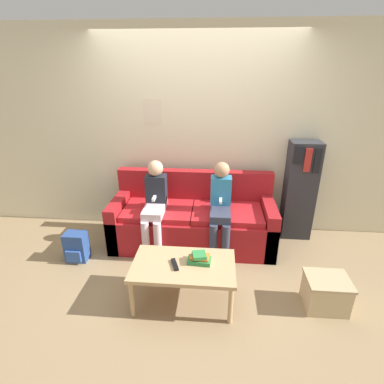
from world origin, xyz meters
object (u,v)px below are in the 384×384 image
Objects in this scene: couch at (193,221)px; tv_remote at (175,264)px; person_left at (155,202)px; storage_box at (326,293)px; coffee_table at (183,268)px; bookshelf at (300,191)px; person_right at (220,204)px; backpack at (76,247)px.

couch is 1.09m from tv_remote.
person_left is 2.82× the size of storage_box.
coffee_table is 1.35m from storage_box.
bookshelf is at bearing 15.15° from person_left.
couch is 1.80× the size of person_right.
backpack is at bearing 157.52° from coffee_table.
person_right reaches higher than coffee_table.
person_right is at bearing 140.06° from storage_box.
couch is 0.58m from person_left.
bookshelf reaches higher than storage_box.
backpack is (-0.88, -0.32, -0.46)m from person_left.
couch is at bearing 90.00° from coffee_table.
couch is at bearing 23.28° from person_left.
coffee_table is 0.10m from tv_remote.
storage_box is at bearing -10.95° from backpack.
person_right reaches higher than couch.
coffee_table is 5.52× the size of tv_remote.
person_left is 1.05m from backpack.
person_left is 3.16× the size of backpack.
backpack is at bearing -163.16° from bookshelf.
person_right reaches higher than storage_box.
coffee_table is at bearing -178.62° from storage_box.
couch is 1.41m from bookshelf.
bookshelf is at bearing 25.56° from person_right.
coffee_table reaches higher than storage_box.
storage_box is (1.00, -0.84, -0.47)m from person_right.
backpack is at bearing -168.92° from person_right.
person_right is (0.34, -0.19, 0.33)m from couch.
coffee_table is at bearing -90.00° from couch.
bookshelf is 2.82m from backpack.
coffee_table is 0.87× the size of person_left.
backpack is (-1.24, 0.57, -0.26)m from tv_remote.
bookshelf reaches higher than person_right.
person_right is at bearing -154.44° from bookshelf.
bookshelf reaches higher than tv_remote.
backpack is (-1.32, -0.51, -0.13)m from couch.
storage_box is (1.41, 0.06, -0.27)m from tv_remote.
person_left is (-0.44, 0.87, 0.26)m from coffee_table.
person_left is at bearing 20.16° from backpack.
person_right reaches higher than backpack.
couch reaches higher than tv_remote.
storage_box is 1.12× the size of backpack.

